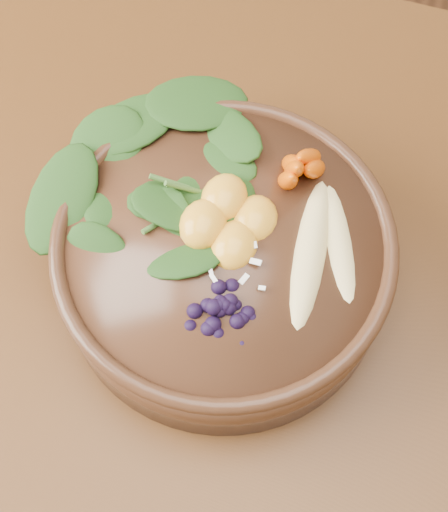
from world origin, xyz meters
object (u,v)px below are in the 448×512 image
(carrot_cluster, at_px, (298,142))
(dining_table, at_px, (353,400))
(stoneware_bowl, at_px, (224,261))
(blueberry_pile, at_px, (219,298))
(mandarin_cluster, at_px, (229,213))
(kale_heap, at_px, (180,160))
(banana_halves, at_px, (327,239))

(carrot_cluster, bearing_deg, dining_table, -60.69)
(stoneware_bowl, height_order, blueberry_pile, blueberry_pile)
(carrot_cluster, xyz_separation_m, blueberry_pile, (-0.02, -0.15, -0.02))
(dining_table, height_order, blueberry_pile, blueberry_pile)
(stoneware_bowl, bearing_deg, mandarin_cluster, 94.61)
(kale_heap, distance_m, mandarin_cluster, 0.06)
(dining_table, distance_m, kale_heap, 0.30)
(stoneware_bowl, bearing_deg, carrot_cluster, 67.26)
(stoneware_bowl, relative_size, banana_halves, 1.74)
(stoneware_bowl, distance_m, mandarin_cluster, 0.06)
(carrot_cluster, distance_m, banana_halves, 0.09)
(banana_halves, bearing_deg, blueberry_pile, -141.51)
(dining_table, distance_m, banana_halves, 0.21)
(carrot_cluster, height_order, blueberry_pile, carrot_cluster)
(kale_heap, bearing_deg, blueberry_pile, -57.24)
(stoneware_bowl, xyz_separation_m, carrot_cluster, (0.04, 0.09, 0.08))
(stoneware_bowl, bearing_deg, dining_table, -17.36)
(banana_halves, distance_m, blueberry_pile, 0.10)
(dining_table, xyz_separation_m, stoneware_bowl, (-0.15, 0.05, 0.13))
(carrot_cluster, distance_m, blueberry_pile, 0.15)
(dining_table, bearing_deg, banana_halves, 135.56)
(dining_table, bearing_deg, stoneware_bowl, 162.64)
(banana_halves, bearing_deg, kale_heap, 156.45)
(kale_heap, bearing_deg, mandarin_cluster, -30.83)
(dining_table, relative_size, mandarin_cluster, 17.14)
(kale_heap, height_order, banana_halves, kale_heap)
(stoneware_bowl, distance_m, carrot_cluster, 0.12)
(dining_table, distance_m, blueberry_pile, 0.24)
(kale_heap, height_order, blueberry_pile, kale_heap)
(mandarin_cluster, distance_m, blueberry_pile, 0.08)
(dining_table, xyz_separation_m, banana_halves, (-0.07, 0.07, 0.19))
(kale_heap, distance_m, carrot_cluster, 0.10)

